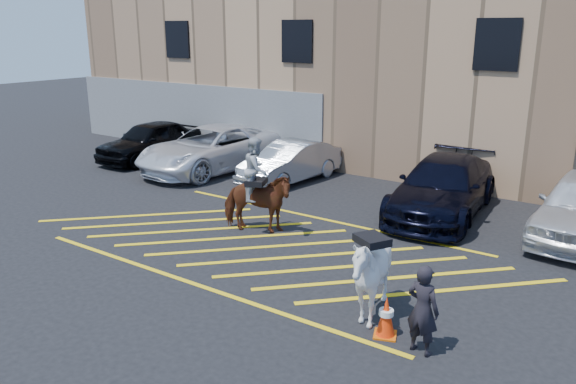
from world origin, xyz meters
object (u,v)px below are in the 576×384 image
Objects in this scene: saddled_white at (370,275)px; traffic_cone at (386,316)px; car_blue_suv at (443,187)px; car_silver_sedan at (290,162)px; car_white_pickup at (212,149)px; handler at (423,310)px; mounted_bay at (256,195)px; car_black_suv at (150,141)px.

traffic_cone is at bearing -34.56° from saddled_white.
car_silver_sedan is at bearing 169.78° from car_blue_suv.
car_white_pickup reaches higher than car_blue_suv.
car_silver_sedan is 5.52m from car_blue_suv.
car_blue_suv is 7.41× the size of traffic_cone.
saddled_white reaches higher than handler.
car_silver_sedan is at bearing 11.13° from car_white_pickup.
mounted_bay is at bearing 150.88° from saddled_white.
saddled_white reaches higher than car_blue_suv.
saddled_white is (4.44, -2.47, -0.13)m from mounted_bay.
handler is at bearing -27.73° from mounted_bay.
car_black_suv is 6.22× the size of traffic_cone.
traffic_cone is (0.48, -0.33, -0.51)m from saddled_white.
saddled_white is at bearing -86.44° from car_blue_suv.
car_black_suv reaches higher than handler.
car_blue_suv is at bearing -0.16° from car_black_suv.
car_blue_suv reaches higher than car_silver_sedan.
traffic_cone is at bearing -40.85° from car_silver_sedan.
car_blue_suv reaches higher than handler.
saddled_white is 2.82× the size of traffic_cone.
car_white_pickup reaches higher than car_silver_sedan.
car_white_pickup is 1.08× the size of car_blue_suv.
car_silver_sedan is at bearing 132.71° from saddled_white.
car_black_suv is 9.49m from mounted_bay.
car_white_pickup is (3.16, 0.11, 0.04)m from car_black_suv.
car_white_pickup is 11.89m from saddled_white.
mounted_bay is at bearing -134.75° from car_blue_suv.
car_black_suv is at bearing -170.33° from car_silver_sedan.
saddled_white reaches higher than car_silver_sedan.
mounted_bay is 5.08m from saddled_white.
car_blue_suv is at bearing 102.30° from traffic_cone.
car_white_pickup is at bearing 145.45° from saddled_white.
car_black_suv is 15.81m from handler.
handler is (2.19, -7.08, -0.02)m from car_blue_suv.
car_blue_suv is 7.41m from handler.
car_silver_sedan is (6.42, 0.44, -0.10)m from car_black_suv.
mounted_bay is (2.10, -4.61, 0.32)m from car_silver_sedan.
saddled_white reaches higher than car_black_suv.
traffic_cone is (10.28, -7.07, -0.45)m from car_white_pickup.
car_black_suv is 11.92m from car_blue_suv.
car_black_suv is 3.16m from car_white_pickup.
car_black_suv is 1.83× the size of mounted_bay.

